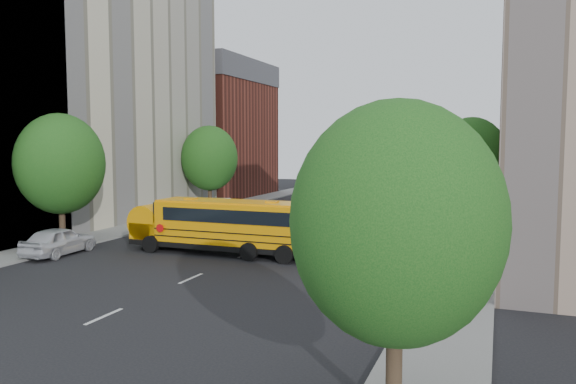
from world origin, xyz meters
The scene contains 18 objects.
ground centered at (0.00, 0.00, 0.00)m, with size 120.00×120.00×0.00m, color black.
sidewalk_left centered at (-11.50, 5.00, 0.06)m, with size 3.00×80.00×0.12m, color slate.
sidewalk_right centered at (11.50, 5.00, 0.06)m, with size 3.00×80.00×0.12m, color slate.
lane_markings centered at (0.00, 10.00, 0.01)m, with size 0.15×64.00×0.01m, color silver.
building_left_cream centered at (-18.00, 6.00, 10.00)m, with size 10.00×26.00×20.00m, color beige.
building_left_redbrick centered at (-18.00, 28.00, 6.50)m, with size 10.00×15.00×13.00m, color maroon.
building_right_far centered at (18.00, 20.00, 9.00)m, with size 10.00×22.00×18.00m, color tan.
street_tree_1 centered at (-11.00, -4.00, 4.95)m, with size 5.12×5.12×7.90m.
street_tree_2 centered at (-11.00, 14.00, 4.83)m, with size 4.99×4.99×7.71m.
street_tree_3 centered at (11.00, -18.00, 4.45)m, with size 4.61×4.61×7.11m.
street_tree_4 centered at (11.00, 14.00, 5.08)m, with size 5.25×5.25×8.10m.
street_tree_5 centered at (11.00, 26.00, 4.70)m, with size 4.86×4.86×7.51m.
school_bus centered at (-1.43, -2.28, 1.71)m, with size 10.90×2.80×3.06m.
safari_truck centered at (7.15, 4.30, 1.48)m, with size 6.76×3.13×2.80m.
parked_car_0 centered at (-9.60, -5.82, 0.80)m, with size 1.88×4.67×1.59m, color silver.
parked_car_1 centered at (-9.39, 13.28, 0.72)m, with size 1.53×4.38×1.44m, color white.
parked_car_3 centered at (9.60, -9.24, 0.74)m, with size 2.06×5.07×1.47m, color maroon.
parked_car_5 centered at (8.80, 28.58, 0.66)m, with size 1.39×4.00×1.32m, color #A6A6A1.
Camera 1 is at (13.03, -29.92, 6.17)m, focal length 35.00 mm.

